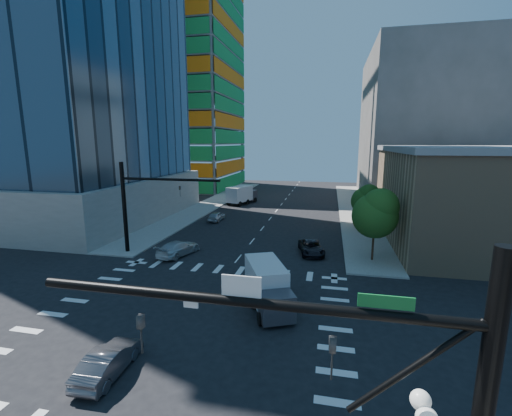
# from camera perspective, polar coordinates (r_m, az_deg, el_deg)

# --- Properties ---
(ground) EXTENTS (160.00, 160.00, 0.00)m
(ground) POSITION_cam_1_polar(r_m,az_deg,el_deg) (22.90, -11.25, -18.05)
(ground) COLOR black
(ground) RESTS_ON ground
(road_markings) EXTENTS (20.00, 20.00, 0.01)m
(road_markings) POSITION_cam_1_polar(r_m,az_deg,el_deg) (22.90, -11.25, -18.04)
(road_markings) COLOR silver
(road_markings) RESTS_ON ground
(sidewalk_ne) EXTENTS (5.00, 60.00, 0.15)m
(sidewalk_ne) POSITION_cam_1_polar(r_m,az_deg,el_deg) (59.46, 16.02, -0.13)
(sidewalk_ne) COLOR gray
(sidewalk_ne) RESTS_ON ground
(sidewalk_nw) EXTENTS (5.00, 60.00, 0.15)m
(sidewalk_nw) POSITION_cam_1_polar(r_m,az_deg,el_deg) (62.85, -7.34, 0.78)
(sidewalk_nw) COLOR gray
(sidewalk_nw) RESTS_ON ground
(construction_building) EXTENTS (25.16, 34.50, 70.60)m
(construction_building) POSITION_cam_1_polar(r_m,az_deg,el_deg) (88.86, -12.40, 19.46)
(construction_building) COLOR gray
(construction_building) RESTS_ON ground
(commercial_building) EXTENTS (20.50, 22.50, 10.60)m
(commercial_building) POSITION_cam_1_polar(r_m,az_deg,el_deg) (43.99, 34.38, 1.55)
(commercial_building) COLOR tan
(commercial_building) RESTS_ON ground
(bg_building_ne) EXTENTS (24.00, 30.00, 28.00)m
(bg_building_ne) POSITION_cam_1_polar(r_m,az_deg,el_deg) (75.70, 27.11, 11.99)
(bg_building_ne) COLOR #5E5A55
(bg_building_ne) RESTS_ON ground
(signal_mast_nw) EXTENTS (10.20, 0.40, 9.00)m
(signal_mast_nw) POSITION_cam_1_polar(r_m,az_deg,el_deg) (35.39, -19.13, 1.33)
(signal_mast_nw) COLOR black
(signal_mast_nw) RESTS_ON sidewalk_nw
(tree_south) EXTENTS (4.16, 4.16, 6.82)m
(tree_south) POSITION_cam_1_polar(r_m,az_deg,el_deg) (33.09, 19.47, -0.75)
(tree_south) COLOR #382316
(tree_south) RESTS_ON sidewalk_ne
(tree_north) EXTENTS (3.54, 3.52, 5.78)m
(tree_north) POSITION_cam_1_polar(r_m,az_deg,el_deg) (44.99, 17.94, 1.38)
(tree_north) COLOR #382316
(tree_north) RESTS_ON sidewalk_ne
(car_nb_far) EXTENTS (3.12, 5.05, 1.31)m
(car_nb_far) POSITION_cam_1_polar(r_m,az_deg,el_deg) (34.94, 9.20, -6.49)
(car_nb_far) COLOR black
(car_nb_far) RESTS_ON ground
(car_sb_near) EXTENTS (3.32, 5.36, 1.45)m
(car_sb_near) POSITION_cam_1_polar(r_m,az_deg,el_deg) (34.87, -12.83, -6.53)
(car_sb_near) COLOR silver
(car_sb_near) RESTS_ON ground
(car_sb_mid) EXTENTS (1.72, 4.00, 1.34)m
(car_sb_mid) POSITION_cam_1_polar(r_m,az_deg,el_deg) (48.97, -6.60, -1.36)
(car_sb_mid) COLOR silver
(car_sb_mid) RESTS_ON ground
(car_sb_cross) EXTENTS (1.59, 4.16, 1.35)m
(car_sb_cross) POSITION_cam_1_polar(r_m,az_deg,el_deg) (19.33, -23.35, -22.38)
(car_sb_cross) COLOR #4C4B50
(car_sb_cross) RESTS_ON ground
(box_truck_near) EXTENTS (4.34, 5.95, 2.87)m
(box_truck_near) POSITION_cam_1_polar(r_m,az_deg,el_deg) (23.56, 2.12, -13.52)
(box_truck_near) COLOR black
(box_truck_near) RESTS_ON ground
(box_truck_far) EXTENTS (4.57, 6.73, 3.25)m
(box_truck_far) POSITION_cam_1_polar(r_m,az_deg,el_deg) (62.20, -2.23, 2.03)
(box_truck_far) COLOR black
(box_truck_far) RESTS_ON ground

